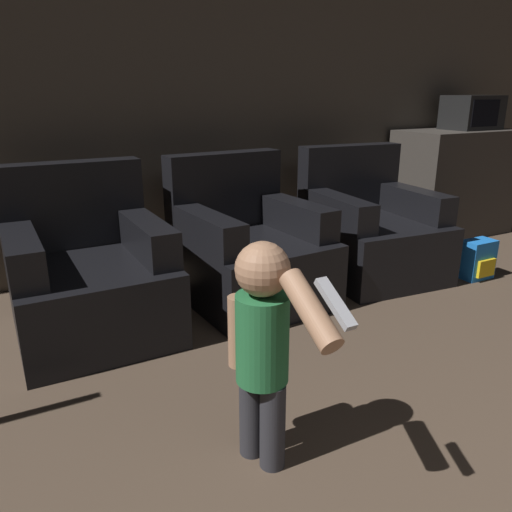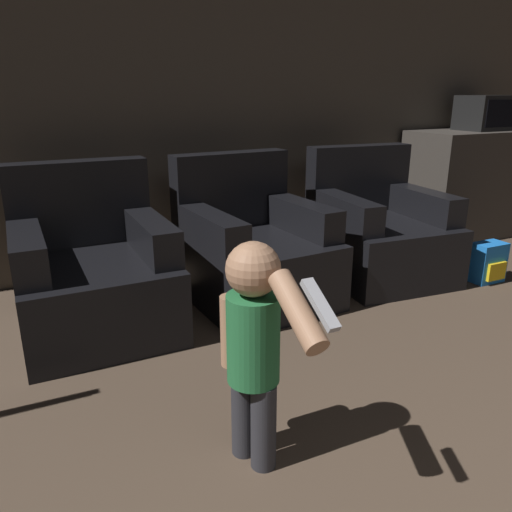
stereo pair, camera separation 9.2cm
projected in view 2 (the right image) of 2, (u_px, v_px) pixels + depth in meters
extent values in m
cube|color=#51493F|center=(181.00, 89.00, 3.55)|extent=(8.40, 0.05, 2.60)
cube|color=black|center=(97.00, 295.00, 2.76)|extent=(0.81, 0.89, 0.41)
cube|color=black|center=(79.00, 203.00, 2.93)|extent=(0.80, 0.17, 0.49)
cube|color=black|center=(27.00, 251.00, 2.53)|extent=(0.17, 0.72, 0.20)
cube|color=black|center=(150.00, 235.00, 2.80)|extent=(0.17, 0.72, 0.20)
cube|color=black|center=(257.00, 269.00, 3.17)|extent=(0.86, 0.93, 0.41)
cube|color=black|center=(231.00, 190.00, 3.33)|extent=(0.81, 0.21, 0.49)
cube|color=black|center=(210.00, 229.00, 2.92)|extent=(0.21, 0.73, 0.20)
cube|color=black|center=(300.00, 216.00, 3.22)|extent=(0.21, 0.73, 0.20)
cube|color=black|center=(381.00, 249.00, 3.57)|extent=(0.87, 0.95, 0.41)
cube|color=black|center=(358.00, 178.00, 3.75)|extent=(0.81, 0.23, 0.49)
cube|color=black|center=(345.00, 211.00, 3.37)|extent=(0.22, 0.73, 0.20)
cube|color=black|center=(422.00, 204.00, 3.59)|extent=(0.22, 0.73, 0.20)
cylinder|color=#28282D|center=(264.00, 426.00, 1.75)|extent=(0.09, 0.09, 0.33)
cylinder|color=#28282D|center=(244.00, 413.00, 1.81)|extent=(0.09, 0.09, 0.33)
cylinder|color=#236638|center=(253.00, 339.00, 1.68)|extent=(0.18, 0.18, 0.31)
sphere|color=#A37556|center=(253.00, 269.00, 1.60)|extent=(0.18, 0.18, 0.18)
cylinder|color=#A37556|center=(231.00, 331.00, 1.76)|extent=(0.07, 0.07, 0.27)
cylinder|color=#A37556|center=(298.00, 311.00, 1.45)|extent=(0.07, 0.27, 0.20)
cube|color=#99999E|center=(320.00, 304.00, 1.33)|extent=(0.04, 0.16, 0.10)
cube|color=blue|center=(488.00, 262.00, 3.50)|extent=(0.23, 0.14, 0.28)
cube|color=yellow|center=(496.00, 271.00, 3.44)|extent=(0.16, 0.02, 0.12)
cube|color=#38332D|center=(466.00, 184.00, 4.55)|extent=(1.10, 0.58, 0.95)
cube|color=black|center=(487.00, 113.00, 4.41)|extent=(0.48, 0.34, 0.30)
cube|color=black|center=(501.00, 114.00, 4.25)|extent=(0.33, 0.01, 0.23)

